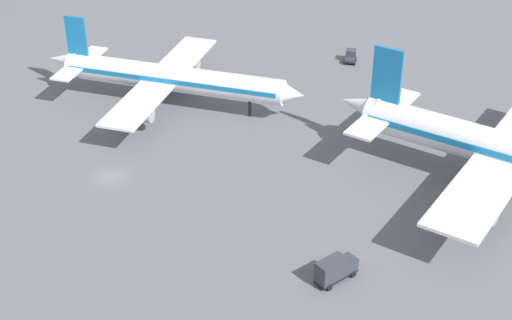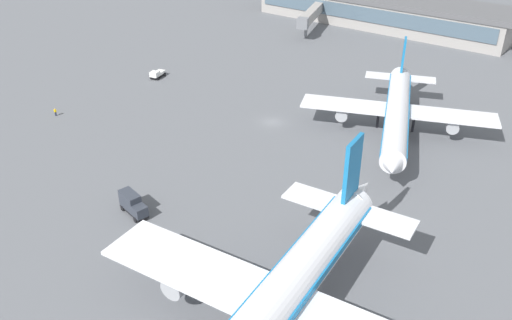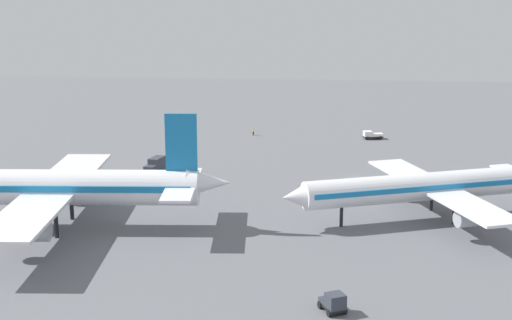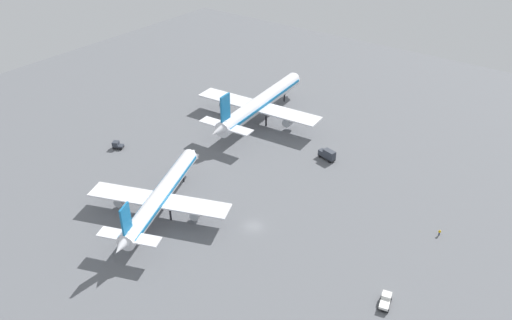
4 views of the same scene
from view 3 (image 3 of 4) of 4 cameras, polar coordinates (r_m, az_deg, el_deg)
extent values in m
plane|color=slate|center=(135.57, 8.19, -1.50)|extent=(288.00, 288.00, 0.00)
cylinder|color=white|center=(113.35, 13.10, -2.04)|extent=(18.05, 37.60, 4.26)
cone|color=white|center=(105.30, 3.15, -2.89)|extent=(5.32, 5.44, 4.04)
cube|color=#1972B2|center=(113.27, 13.11, -1.88)|extent=(17.56, 36.19, 0.77)
cube|color=white|center=(114.38, 13.94, -2.17)|extent=(36.50, 19.15, 0.38)
cylinder|color=#A5A8AD|center=(106.35, 16.59, -4.37)|extent=(4.01, 5.54, 2.34)
cylinder|color=#A5A8AD|center=(123.50, 11.59, -1.60)|extent=(4.01, 5.54, 2.34)
cylinder|color=black|center=(108.74, 6.68, -4.43)|extent=(0.51, 0.51, 2.98)
cylinder|color=black|center=(113.03, 15.20, -4.12)|extent=(0.51, 0.51, 2.98)
cylinder|color=black|center=(118.65, 13.55, -3.18)|extent=(0.51, 0.51, 2.98)
cylinder|color=white|center=(110.71, -16.77, -2.04)|extent=(9.29, 47.45, 5.19)
cone|color=white|center=(105.63, -3.68, -1.78)|extent=(4.70, 6.83, 4.15)
cube|color=#1972B2|center=(110.61, -16.78, -1.84)|extent=(9.23, 45.58, 0.93)
cube|color=white|center=(110.15, -15.58, -2.32)|extent=(45.31, 11.44, 0.47)
cylinder|color=#A5A8AD|center=(99.25, -17.52, -5.29)|extent=(3.38, 6.36, 2.85)
cylinder|color=#A5A8AD|center=(122.27, -13.90, -1.54)|extent=(3.38, 6.36, 2.85)
cube|color=white|center=(106.08, -5.78, -1.90)|extent=(18.23, 5.78, 0.37)
cube|color=#1972B2|center=(104.61, -5.86, 1.39)|extent=(0.95, 4.56, 8.30)
cylinder|color=black|center=(107.07, -15.33, -4.94)|extent=(0.62, 0.62, 3.63)
cylinder|color=black|center=(114.67, -14.20, -3.64)|extent=(0.62, 0.62, 3.63)
cube|color=black|center=(171.28, 9.12, 1.81)|extent=(2.89, 4.73, 0.30)
cube|color=white|center=(170.76, 8.71, 2.05)|extent=(2.27, 2.20, 1.20)
cube|color=#3F596B|center=(170.49, 8.46, 2.12)|extent=(1.57, 0.46, 0.67)
cube|color=white|center=(171.45, 9.42, 1.96)|extent=(2.46, 2.98, 0.60)
cylinder|color=black|center=(169.98, 8.72, 1.68)|extent=(0.48, 0.85, 0.80)
cylinder|color=black|center=(171.76, 8.54, 1.81)|extent=(0.48, 0.85, 0.80)
cylinder|color=black|center=(170.87, 9.71, 1.71)|extent=(0.48, 0.85, 0.80)
cylinder|color=black|center=(172.65, 9.52, 1.84)|extent=(0.48, 0.85, 0.80)
cube|color=black|center=(138.03, -7.90, -0.99)|extent=(5.89, 3.12, 0.30)
cube|color=#333842|center=(136.16, -8.27, -0.79)|extent=(2.18, 2.26, 1.60)
cube|color=#3F596B|center=(135.39, -8.43, -0.74)|extent=(0.44, 1.57, 0.90)
cube|color=#333842|center=(138.46, -7.75, -0.32)|extent=(4.13, 2.71, 2.60)
cylinder|color=black|center=(135.96, -7.91, -1.28)|extent=(0.85, 0.47, 0.80)
cylinder|color=black|center=(136.81, -8.62, -1.21)|extent=(0.85, 0.47, 0.80)
cylinder|color=black|center=(139.35, -7.19, -0.89)|extent=(0.85, 0.47, 0.80)
cylinder|color=black|center=(140.18, -7.89, -0.82)|extent=(0.85, 0.47, 0.80)
cube|color=black|center=(81.89, 5.97, -11.30)|extent=(3.71, 3.15, 0.30)
cube|color=#333842|center=(80.93, 6.22, -10.88)|extent=(2.47, 2.51, 1.60)
cube|color=#3F596B|center=(80.15, 6.49, -10.89)|extent=(0.80, 1.46, 0.90)
cube|color=#333842|center=(82.45, 5.69, -10.81)|extent=(2.11, 2.33, 0.50)
cylinder|color=black|center=(81.46, 6.94, -11.59)|extent=(0.85, 0.63, 0.80)
cylinder|color=black|center=(80.66, 5.72, -11.82)|extent=(0.85, 0.63, 0.80)
cylinder|color=black|center=(83.26, 6.21, -10.99)|extent=(0.85, 0.63, 0.80)
cylinder|color=black|center=(82.47, 5.01, -11.21)|extent=(0.85, 0.63, 0.80)
cylinder|color=#1E2338|center=(173.39, -0.21, 2.08)|extent=(0.42, 0.42, 0.85)
cylinder|color=yellow|center=(173.25, -0.22, 2.32)|extent=(0.50, 0.50, 0.60)
sphere|color=tan|center=(173.17, -0.22, 2.45)|extent=(0.22, 0.22, 0.22)
cylinder|color=yellow|center=(173.47, -0.24, 2.33)|extent=(0.10, 0.10, 0.54)
cylinder|color=yellow|center=(173.03, -0.19, 2.30)|extent=(0.10, 0.10, 0.54)
camera|label=1|loc=(205.17, -14.82, 20.15)|focal=53.70mm
camera|label=2|loc=(107.38, -40.72, 17.29)|focal=37.59mm
camera|label=4|loc=(210.03, 31.70, 23.77)|focal=34.79mm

